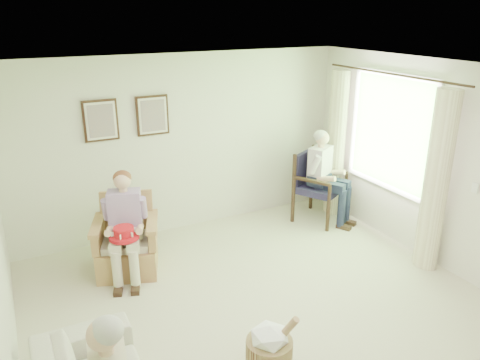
{
  "coord_description": "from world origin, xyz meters",
  "views": [
    {
      "loc": [
        -2.26,
        -3.47,
        3.15
      ],
      "look_at": [
        0.35,
        1.64,
        1.05
      ],
      "focal_mm": 35.0,
      "sensor_mm": 36.0,
      "label": 1
    }
  ],
  "objects": [
    {
      "name": "framed_print_right",
      "position": [
        -0.45,
        2.71,
        1.78
      ],
      "size": [
        0.45,
        0.05,
        0.55
      ],
      "color": "#382114",
      "rests_on": "back_wall"
    },
    {
      "name": "back_wall",
      "position": [
        0.0,
        2.75,
        1.3
      ],
      "size": [
        5.0,
        0.04,
        2.6
      ],
      "primitive_type": "cube",
      "color": "silver",
      "rests_on": "ground"
    },
    {
      "name": "wood_armchair",
      "position": [
        1.95,
        2.12,
        0.59
      ],
      "size": [
        0.7,
        0.65,
        1.07
      ],
      "rotation": [
        0.0,
        0.0,
        0.5
      ],
      "color": "black",
      "rests_on": "ground"
    },
    {
      "name": "person_wicker",
      "position": [
        -1.14,
        1.76,
        0.76
      ],
      "size": [
        0.4,
        0.63,
        1.31
      ],
      "rotation": [
        0.0,
        0.0,
        -0.33
      ],
      "color": "beige",
      "rests_on": "ground"
    },
    {
      "name": "framed_print_left",
      "position": [
        -1.15,
        2.71,
        1.78
      ],
      "size": [
        0.45,
        0.05,
        0.55
      ],
      "color": "#382114",
      "rests_on": "back_wall"
    },
    {
      "name": "red_hat",
      "position": [
        -1.23,
        1.56,
        0.66
      ],
      "size": [
        0.36,
        0.36,
        0.14
      ],
      "color": "red",
      "rests_on": "person_wicker"
    },
    {
      "name": "window",
      "position": [
        2.46,
        1.2,
        1.58
      ],
      "size": [
        0.13,
        2.5,
        1.63
      ],
      "color": "#2D6B23",
      "rests_on": "right_wall"
    },
    {
      "name": "hatbox",
      "position": [
        -0.44,
        -0.51,
        0.25
      ],
      "size": [
        0.53,
        0.53,
        0.63
      ],
      "color": "tan",
      "rests_on": "ground"
    },
    {
      "name": "curtain_left",
      "position": [
        2.33,
        0.22,
        1.15
      ],
      "size": [
        0.34,
        0.34,
        2.3
      ],
      "primitive_type": "cylinder",
      "color": "#F2E6BD",
      "rests_on": "ground"
    },
    {
      "name": "curtain_right",
      "position": [
        2.33,
        2.18,
        1.15
      ],
      "size": [
        0.34,
        0.34,
        2.3
      ],
      "primitive_type": "cylinder",
      "color": "#F2E6BD",
      "rests_on": "ground"
    },
    {
      "name": "right_wall",
      "position": [
        2.5,
        0.0,
        1.3
      ],
      "size": [
        0.04,
        5.5,
        2.6
      ],
      "primitive_type": "cube",
      "color": "silver",
      "rests_on": "ground"
    },
    {
      "name": "floor",
      "position": [
        0.0,
        0.0,
        0.0
      ],
      "size": [
        5.5,
        5.5,
        0.0
      ],
      "primitive_type": "plane",
      "color": "beige",
      "rests_on": "ground"
    },
    {
      "name": "person_dark",
      "position": [
        1.95,
        1.94,
        0.85
      ],
      "size": [
        0.4,
        0.63,
        1.42
      ],
      "rotation": [
        0.0,
        0.0,
        0.5
      ],
      "color": "#191F38",
      "rests_on": "ground"
    },
    {
      "name": "ceiling",
      "position": [
        0.0,
        0.0,
        2.6
      ],
      "size": [
        5.0,
        5.5,
        0.02
      ],
      "primitive_type": "cube",
      "color": "white",
      "rests_on": "back_wall"
    },
    {
      "name": "wicker_armchair",
      "position": [
        -1.14,
        1.88,
        0.31
      ],
      "size": [
        0.75,
        0.75,
        0.96
      ],
      "rotation": [
        0.0,
        0.0,
        -0.33
      ],
      "color": "tan",
      "rests_on": "ground"
    }
  ]
}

